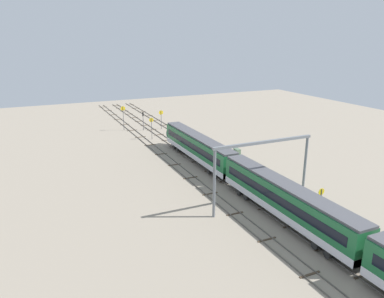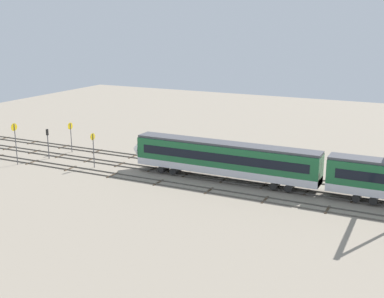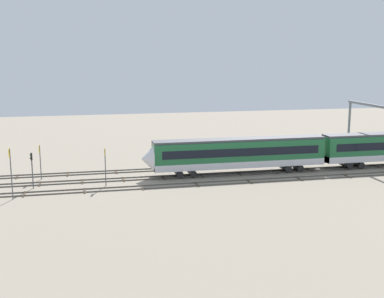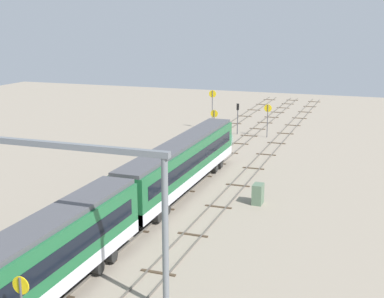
% 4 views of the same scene
% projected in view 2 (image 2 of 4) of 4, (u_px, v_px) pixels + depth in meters
% --- Properties ---
extents(ground_plane, '(148.25, 148.25, 0.00)m').
position_uv_depth(ground_plane, '(224.00, 180.00, 62.28)').
color(ground_plane, gray).
extents(track_near_foreground, '(132.25, 2.40, 0.16)m').
position_uv_depth(track_near_foreground, '(236.00, 170.00, 66.22)').
color(track_near_foreground, '#59544C').
rests_on(track_near_foreground, ground).
extents(track_with_train, '(132.25, 2.40, 0.16)m').
position_uv_depth(track_with_train, '(224.00, 180.00, 62.26)').
color(track_with_train, '#59544C').
rests_on(track_with_train, ground).
extents(track_middle, '(132.25, 2.40, 0.16)m').
position_uv_depth(track_middle, '(209.00, 190.00, 58.31)').
color(track_middle, '#59544C').
rests_on(track_middle, ground).
extents(speed_sign_near_foreground, '(0.14, 0.96, 4.85)m').
position_uv_depth(speed_sign_near_foreground, '(93.00, 145.00, 66.96)').
color(speed_sign_near_foreground, '#4C4C51').
rests_on(speed_sign_near_foreground, ground).
extents(speed_sign_mid_trackside, '(0.14, 1.07, 4.65)m').
position_uv_depth(speed_sign_mid_trackside, '(71.00, 132.00, 75.01)').
color(speed_sign_mid_trackside, '#4C4C51').
rests_on(speed_sign_mid_trackside, ground).
extents(speed_sign_far_trackside, '(0.14, 1.08, 5.94)m').
position_uv_depth(speed_sign_far_trackside, '(15.00, 137.00, 68.16)').
color(speed_sign_far_trackside, '#4C4C51').
rests_on(speed_sign_far_trackside, ground).
extents(signal_light_trackside_departure, '(0.31, 0.32, 4.45)m').
position_uv_depth(signal_light_trackside_departure, '(48.00, 139.00, 71.45)').
color(signal_light_trackside_departure, '#4C4C51').
rests_on(signal_light_trackside_departure, ground).
extents(relay_cabinet, '(1.33, 0.87, 1.83)m').
position_uv_depth(relay_cabinet, '(253.00, 160.00, 68.10)').
color(relay_cabinet, '#597259').
rests_on(relay_cabinet, ground).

